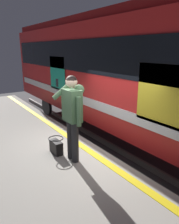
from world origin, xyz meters
TOP-DOWN VIEW (x-y plane):
  - ground_plane at (0.00, 0.00)m, footprint 24.28×24.28m
  - safety_line at (0.00, 0.30)m, footprint 13.53×0.16m
  - track_rail_near at (0.00, -1.37)m, footprint 17.95×0.08m
  - track_rail_far at (0.00, -2.81)m, footprint 17.95×0.08m
  - train_carriage at (1.04, -2.09)m, footprint 12.59×2.99m
  - passenger at (-0.24, 0.77)m, footprint 0.57×0.55m
  - handbag at (0.21, 0.94)m, footprint 0.36×0.32m

SIDE VIEW (x-z plane):
  - ground_plane at x=0.00m, z-range 0.00..0.00m
  - track_rail_near at x=0.00m, z-range 0.00..0.16m
  - track_rail_far at x=0.00m, z-range 0.00..0.16m
  - safety_line at x=0.00m, z-range 0.88..0.89m
  - handbag at x=0.21m, z-range 0.87..1.22m
  - passenger at x=-0.24m, z-range 1.03..2.73m
  - train_carriage at x=1.04m, z-range 0.54..4.38m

